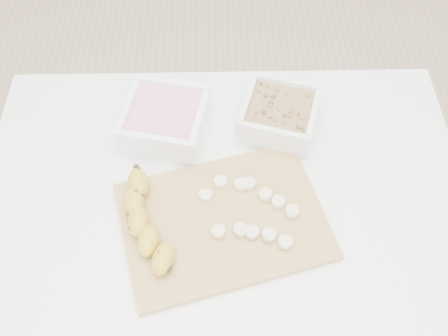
{
  "coord_description": "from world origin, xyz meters",
  "views": [
    {
      "loc": [
        -0.01,
        -0.51,
        1.62
      ],
      "look_at": [
        0.0,
        0.03,
        0.81
      ],
      "focal_mm": 40.0,
      "sensor_mm": 36.0,
      "label": 1
    }
  ],
  "objects_px": {
    "table": "(224,219)",
    "cutting_board": "(223,221)",
    "bowl_granola": "(279,115)",
    "bowl_yogurt": "(165,120)",
    "banana": "(147,222)"
  },
  "relations": [
    {
      "from": "bowl_yogurt",
      "to": "cutting_board",
      "type": "height_order",
      "value": "bowl_yogurt"
    },
    {
      "from": "bowl_yogurt",
      "to": "bowl_granola",
      "type": "height_order",
      "value": "bowl_yogurt"
    },
    {
      "from": "table",
      "to": "cutting_board",
      "type": "height_order",
      "value": "cutting_board"
    },
    {
      "from": "table",
      "to": "bowl_granola",
      "type": "height_order",
      "value": "bowl_granola"
    },
    {
      "from": "banana",
      "to": "bowl_granola",
      "type": "bearing_deg",
      "value": 36.03
    },
    {
      "from": "table",
      "to": "banana",
      "type": "relative_size",
      "value": 4.4
    },
    {
      "from": "bowl_granola",
      "to": "banana",
      "type": "height_order",
      "value": "bowl_granola"
    },
    {
      "from": "bowl_yogurt",
      "to": "bowl_granola",
      "type": "bearing_deg",
      "value": 2.8
    },
    {
      "from": "cutting_board",
      "to": "banana",
      "type": "bearing_deg",
      "value": -174.21
    },
    {
      "from": "table",
      "to": "bowl_granola",
      "type": "bearing_deg",
      "value": 56.05
    },
    {
      "from": "banana",
      "to": "table",
      "type": "bearing_deg",
      "value": 19.16
    },
    {
      "from": "table",
      "to": "bowl_yogurt",
      "type": "bearing_deg",
      "value": 126.01
    },
    {
      "from": "table",
      "to": "cutting_board",
      "type": "relative_size",
      "value": 2.58
    },
    {
      "from": "table",
      "to": "bowl_granola",
      "type": "relative_size",
      "value": 5.14
    },
    {
      "from": "bowl_granola",
      "to": "cutting_board",
      "type": "height_order",
      "value": "bowl_granola"
    }
  ]
}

